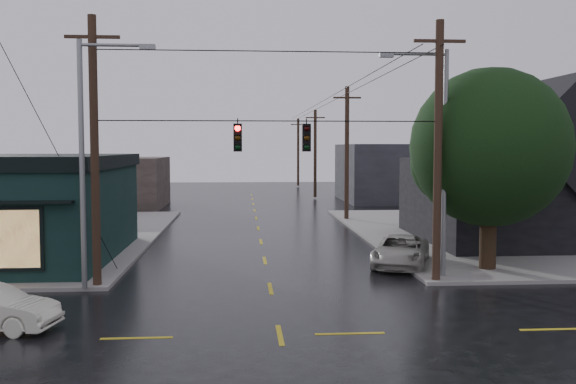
{
  "coord_description": "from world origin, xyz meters",
  "views": [
    {
      "loc": [
        -1.05,
        -17.77,
        5.31
      ],
      "look_at": [
        0.67,
        6.15,
        3.63
      ],
      "focal_mm": 40.0,
      "sensor_mm": 36.0,
      "label": 1
    }
  ],
  "objects": [
    {
      "name": "ground_plane",
      "position": [
        0.0,
        0.0,
        0.0
      ],
      "size": [
        160.0,
        160.0,
        0.0
      ],
      "primitive_type": "plane",
      "color": "black"
    },
    {
      "name": "ne_building",
      "position": [
        15.0,
        17.0,
        4.47
      ],
      "size": [
        12.6,
        11.6,
        8.75
      ],
      "color": "black",
      "rests_on": "ground"
    },
    {
      "name": "corner_tree",
      "position": [
        9.39,
        8.62,
        5.29
      ],
      "size": [
        6.71,
        6.71,
        8.51
      ],
      "color": "black",
      "rests_on": "ground"
    },
    {
      "name": "utility_pole_nw",
      "position": [
        -6.5,
        6.5,
        0.0
      ],
      "size": [
        2.0,
        0.32,
        10.15
      ],
      "primitive_type": null,
      "color": "#2F2315",
      "rests_on": "ground"
    },
    {
      "name": "utility_pole_ne",
      "position": [
        6.5,
        6.5,
        0.0
      ],
      "size": [
        2.0,
        0.32,
        10.15
      ],
      "primitive_type": null,
      "color": "#2F2315",
      "rests_on": "ground"
    },
    {
      "name": "utility_pole_far_a",
      "position": [
        6.5,
        28.0,
        0.0
      ],
      "size": [
        2.0,
        0.32,
        9.65
      ],
      "primitive_type": null,
      "color": "#2F2315",
      "rests_on": "ground"
    },
    {
      "name": "utility_pole_far_b",
      "position": [
        6.5,
        48.0,
        0.0
      ],
      "size": [
        2.0,
        0.32,
        9.15
      ],
      "primitive_type": null,
      "color": "#2F2315",
      "rests_on": "ground"
    },
    {
      "name": "utility_pole_far_c",
      "position": [
        6.5,
        68.0,
        0.0
      ],
      "size": [
        2.0,
        0.32,
        9.15
      ],
      "primitive_type": null,
      "color": "#2F2315",
      "rests_on": "ground"
    },
    {
      "name": "span_signal_assembly",
      "position": [
        0.1,
        6.5,
        5.7
      ],
      "size": [
        13.0,
        0.48,
        1.23
      ],
      "color": "black",
      "rests_on": "ground"
    },
    {
      "name": "streetlight_nw",
      "position": [
        -6.8,
        5.8,
        0.0
      ],
      "size": [
        5.4,
        0.3,
        9.15
      ],
      "primitive_type": null,
      "color": "slate",
      "rests_on": "ground"
    },
    {
      "name": "streetlight_ne",
      "position": [
        7.0,
        7.2,
        0.0
      ],
      "size": [
        5.4,
        0.3,
        9.15
      ],
      "primitive_type": null,
      "color": "slate",
      "rests_on": "ground"
    },
    {
      "name": "bg_building_west",
      "position": [
        -14.0,
        40.0,
        2.2
      ],
      "size": [
        12.0,
        10.0,
        4.4
      ],
      "primitive_type": "cube",
      "color": "#312824",
      "rests_on": "ground"
    },
    {
      "name": "bg_building_east",
      "position": [
        16.0,
        45.0,
        2.8
      ],
      "size": [
        14.0,
        12.0,
        5.6
      ],
      "primitive_type": "cube",
      "color": "#26262B",
      "rests_on": "ground"
    },
    {
      "name": "suv_silver",
      "position": [
        6.0,
        10.12,
        0.68
      ],
      "size": [
        3.78,
        5.38,
        1.36
      ],
      "primitive_type": "imported",
      "rotation": [
        0.0,
        0.0,
        -0.34
      ],
      "color": "#A4A198",
      "rests_on": "ground"
    }
  ]
}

